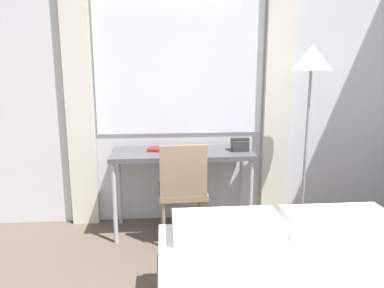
# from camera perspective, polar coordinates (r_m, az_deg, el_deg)

# --- Properties ---
(wall_back_with_window) EXTENTS (5.18, 0.13, 2.70)m
(wall_back_with_window) POSITION_cam_1_polar(r_m,az_deg,el_deg) (3.49, -1.99, 9.89)
(wall_back_with_window) COLOR silver
(wall_back_with_window) RESTS_ON ground_plane
(desk) EXTENTS (1.23, 0.47, 0.74)m
(desk) POSITION_cam_1_polar(r_m,az_deg,el_deg) (3.28, -1.52, -2.30)
(desk) COLOR #4C4C51
(desk) RESTS_ON ground_plane
(desk_chair) EXTENTS (0.41, 0.41, 0.87)m
(desk_chair) POSITION_cam_1_polar(r_m,az_deg,el_deg) (3.14, -1.39, -6.49)
(desk_chair) COLOR #8C7259
(desk_chair) RESTS_ON ground_plane
(standing_lamp) EXTENTS (0.33, 0.33, 1.64)m
(standing_lamp) POSITION_cam_1_polar(r_m,az_deg,el_deg) (3.26, 17.63, 9.95)
(standing_lamp) COLOR #4C4C51
(standing_lamp) RESTS_ON ground_plane
(telephone) EXTENTS (0.16, 0.13, 0.11)m
(telephone) POSITION_cam_1_polar(r_m,az_deg,el_deg) (3.31, 7.29, -0.12)
(telephone) COLOR #2D2D2D
(telephone) RESTS_ON desk
(book) EXTENTS (0.29, 0.19, 0.02)m
(book) POSITION_cam_1_polar(r_m,az_deg,el_deg) (3.30, -4.32, -0.77)
(book) COLOR maroon
(book) RESTS_ON desk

